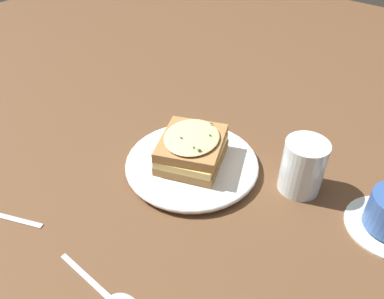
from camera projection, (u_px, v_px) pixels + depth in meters
The scene contains 4 objects.
ground_plane at pixel (180, 172), 0.70m from camera, with size 2.40×2.40×0.00m, color brown.
dinner_plate at pixel (192, 164), 0.70m from camera, with size 0.25×0.25×0.02m.
sandwich at pixel (192, 148), 0.68m from camera, with size 0.15×0.16×0.06m.
water_glass at pixel (303, 167), 0.64m from camera, with size 0.07×0.07×0.10m, color silver.
Camera 1 is at (0.35, -0.38, 0.47)m, focal length 35.00 mm.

